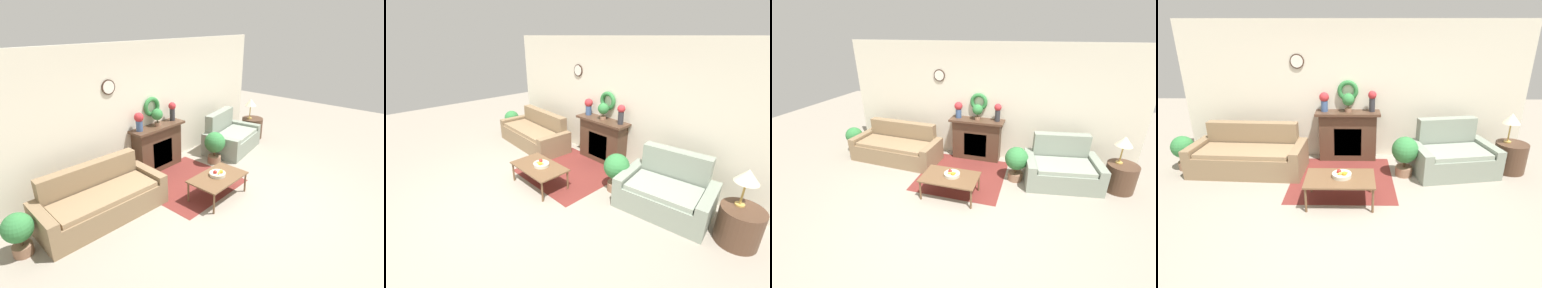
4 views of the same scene
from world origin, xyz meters
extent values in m
plane|color=gray|center=(0.00, 0.00, 0.00)|extent=(16.00, 16.00, 0.00)
cube|color=maroon|center=(-0.21, 1.41, 0.00)|extent=(1.80, 1.76, 0.01)
cube|color=beige|center=(0.00, 2.54, 1.35)|extent=(6.80, 0.06, 2.70)
cylinder|color=#382319|center=(-1.11, 2.49, 1.94)|extent=(0.27, 0.02, 0.27)
cylinder|color=white|center=(-1.11, 2.48, 1.94)|extent=(0.23, 0.01, 0.23)
torus|color=#337A3D|center=(-0.13, 2.46, 1.38)|extent=(0.41, 0.09, 0.41)
cube|color=#4C3323|center=(-0.13, 2.34, 0.47)|extent=(1.13, 0.34, 0.95)
cube|color=black|center=(-0.13, 2.18, 0.40)|extent=(0.54, 0.02, 0.57)
cube|color=orange|center=(-0.13, 2.17, 0.33)|extent=(0.43, 0.01, 0.31)
cube|color=#4C3323|center=(-0.13, 2.31, 0.97)|extent=(1.27, 0.41, 0.05)
cube|color=#846B4C|center=(-1.97, 1.59, 0.20)|extent=(1.77, 0.78, 0.40)
cube|color=#846B4C|center=(-1.95, 2.03, 0.43)|extent=(1.74, 0.28, 0.86)
cube|color=#846B4C|center=(-2.91, 1.74, 0.27)|extent=(0.21, 0.89, 0.54)
cube|color=#846B4C|center=(-1.01, 1.64, 0.27)|extent=(0.21, 0.89, 0.54)
cube|color=#917554|center=(-1.97, 1.59, 0.44)|extent=(1.69, 0.72, 0.08)
cube|color=gray|center=(1.84, 1.61, 0.20)|extent=(1.23, 0.91, 0.40)
cube|color=gray|center=(1.76, 2.08, 0.47)|extent=(1.14, 0.39, 0.94)
cube|color=gray|center=(1.18, 1.61, 0.27)|extent=(0.32, 0.97, 0.54)
cube|color=gray|center=(2.46, 1.82, 0.27)|extent=(0.32, 0.97, 0.54)
cube|color=gray|center=(1.84, 1.61, 0.44)|extent=(1.17, 0.85, 0.08)
cube|color=brown|center=(-0.21, 0.64, 0.40)|extent=(1.05, 0.66, 0.03)
cylinder|color=brown|center=(-0.70, 0.35, 0.19)|extent=(0.04, 0.04, 0.39)
cylinder|color=brown|center=(0.27, 0.35, 0.19)|extent=(0.04, 0.04, 0.39)
cylinder|color=brown|center=(-0.70, 0.93, 0.19)|extent=(0.04, 0.04, 0.39)
cylinder|color=brown|center=(0.27, 0.93, 0.19)|extent=(0.04, 0.04, 0.39)
cylinder|color=beige|center=(-0.19, 0.67, 0.44)|extent=(0.30, 0.30, 0.06)
sphere|color=#B2231E|center=(-0.23, 0.69, 0.49)|extent=(0.07, 0.07, 0.07)
sphere|color=orange|center=(-0.15, 0.62, 0.49)|extent=(0.07, 0.07, 0.07)
ellipsoid|color=yellow|center=(-0.17, 0.64, 0.50)|extent=(0.17, 0.10, 0.04)
cylinder|color=#4C3323|center=(2.91, 1.78, 0.28)|extent=(0.57, 0.57, 0.55)
cylinder|color=#B28E42|center=(2.84, 1.84, 0.56)|extent=(0.13, 0.13, 0.02)
cylinder|color=#B28E42|center=(2.84, 1.84, 0.75)|extent=(0.03, 0.03, 0.34)
cone|color=beige|center=(2.84, 1.84, 1.01)|extent=(0.31, 0.31, 0.19)
cylinder|color=#3D5684|center=(-0.59, 2.34, 1.10)|extent=(0.14, 0.14, 0.21)
sphere|color=#B72D33|center=(-0.59, 2.34, 1.28)|extent=(0.19, 0.19, 0.19)
cylinder|color=#2D2D33|center=(0.34, 2.34, 1.13)|extent=(0.12, 0.12, 0.27)
sphere|color=#B72D33|center=(0.34, 2.34, 1.32)|extent=(0.17, 0.17, 0.17)
cylinder|color=#8E664C|center=(-0.12, 2.32, 1.03)|extent=(0.13, 0.13, 0.07)
cylinder|color=#4C3823|center=(-0.12, 2.32, 1.10)|extent=(0.02, 0.02, 0.07)
sphere|color=#337A3D|center=(-0.12, 2.32, 1.24)|extent=(0.24, 0.24, 0.24)
cylinder|color=#8E664C|center=(-3.22, 1.78, 0.08)|extent=(0.27, 0.27, 0.16)
cylinder|color=#4C3823|center=(-3.22, 1.78, 0.21)|extent=(0.04, 0.04, 0.11)
sphere|color=#337A3D|center=(-3.22, 1.78, 0.45)|extent=(0.41, 0.41, 0.41)
cylinder|color=#8E664C|center=(0.91, 1.57, 0.08)|extent=(0.31, 0.31, 0.17)
cylinder|color=#4C3823|center=(0.91, 1.57, 0.23)|extent=(0.05, 0.05, 0.13)
sphere|color=#337A3D|center=(0.91, 1.57, 0.50)|extent=(0.48, 0.48, 0.48)
camera|label=1|loc=(-4.14, -2.19, 3.04)|focal=28.00mm
camera|label=2|loc=(3.45, -1.77, 2.70)|focal=24.00mm
camera|label=3|loc=(1.23, -3.23, 2.91)|focal=24.00mm
camera|label=4|loc=(0.00, -3.39, 2.51)|focal=28.00mm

